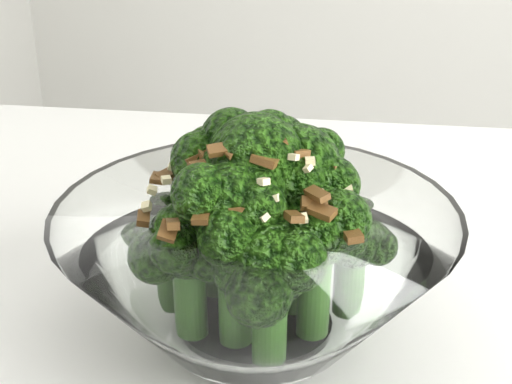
% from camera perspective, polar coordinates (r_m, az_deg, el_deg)
% --- Properties ---
extents(broccoli_dish, '(0.23, 0.23, 0.14)m').
position_cam_1_polar(broccoli_dish, '(0.41, -0.02, -5.13)').
color(broccoli_dish, white).
rests_on(broccoli_dish, table).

